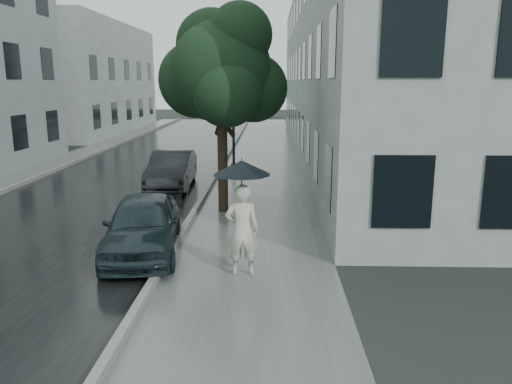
{
  "coord_description": "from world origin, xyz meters",
  "views": [
    {
      "loc": [
        0.64,
        -8.41,
        3.78
      ],
      "look_at": [
        0.31,
        2.72,
        1.3
      ],
      "focal_mm": 35.0,
      "sensor_mm": 36.0,
      "label": 1
    }
  ],
  "objects_px": {
    "pedestrian": "(242,230)",
    "car_near": "(143,225)",
    "lamp_post": "(230,105)",
    "car_far": "(172,169)",
    "street_tree": "(222,71)"
  },
  "relations": [
    {
      "from": "lamp_post",
      "to": "car_near",
      "type": "xyz_separation_m",
      "value": [
        -1.04,
        -11.34,
        -2.11
      ]
    },
    {
      "from": "pedestrian",
      "to": "car_near",
      "type": "distance_m",
      "value": 2.59
    },
    {
      "from": "car_near",
      "to": "car_far",
      "type": "distance_m",
      "value": 7.14
    },
    {
      "from": "lamp_post",
      "to": "car_far",
      "type": "xyz_separation_m",
      "value": [
        -1.78,
        -4.24,
        -2.11
      ]
    },
    {
      "from": "street_tree",
      "to": "car_far",
      "type": "bearing_deg",
      "value": 123.95
    },
    {
      "from": "pedestrian",
      "to": "car_far",
      "type": "xyz_separation_m",
      "value": [
        -3.02,
        8.29,
        -0.27
      ]
    },
    {
      "from": "pedestrian",
      "to": "street_tree",
      "type": "relative_size",
      "value": 0.31
    },
    {
      "from": "car_far",
      "to": "street_tree",
      "type": "bearing_deg",
      "value": -58.05
    },
    {
      "from": "pedestrian",
      "to": "street_tree",
      "type": "height_order",
      "value": "street_tree"
    },
    {
      "from": "pedestrian",
      "to": "street_tree",
      "type": "xyz_separation_m",
      "value": [
        -0.85,
        5.06,
        3.14
      ]
    },
    {
      "from": "car_near",
      "to": "lamp_post",
      "type": "bearing_deg",
      "value": 77.06
    },
    {
      "from": "pedestrian",
      "to": "car_near",
      "type": "bearing_deg",
      "value": -31.83
    },
    {
      "from": "street_tree",
      "to": "car_near",
      "type": "height_order",
      "value": "street_tree"
    },
    {
      "from": "street_tree",
      "to": "lamp_post",
      "type": "xyz_separation_m",
      "value": [
        -0.39,
        7.47,
        -1.3
      ]
    },
    {
      "from": "street_tree",
      "to": "car_near",
      "type": "distance_m",
      "value": 5.35
    }
  ]
}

